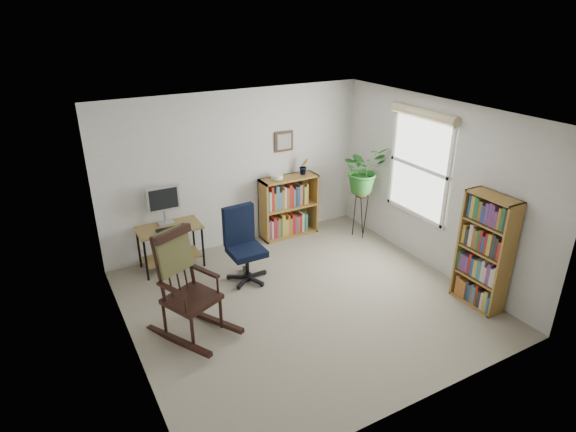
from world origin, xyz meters
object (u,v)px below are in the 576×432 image
low_bookshelf (289,206)px  tall_bookshelf (485,252)px  office_chair (246,246)px  rocking_chair (191,286)px  desk (171,247)px

low_bookshelf → tall_bookshelf: tall_bookshelf is taller
office_chair → rocking_chair: size_ratio=0.83×
rocking_chair → tall_bookshelf: bearing=-43.1°
rocking_chair → low_bookshelf: size_ratio=1.27×
desk → low_bookshelf: bearing=3.4°
office_chair → low_bookshelf: size_ratio=1.06×
rocking_chair → tall_bookshelf: tall_bookshelf is taller
tall_bookshelf → rocking_chair: bearing=161.0°
desk → tall_bookshelf: bearing=-41.8°
desk → office_chair: 1.20m
office_chair → rocking_chair: rocking_chair is taller
desk → rocking_chair: bearing=-98.0°
desk → tall_bookshelf: size_ratio=0.60×
rocking_chair → desk: bearing=57.9°
desk → tall_bookshelf: (3.12, -2.79, 0.42)m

